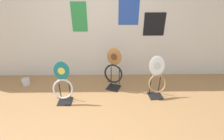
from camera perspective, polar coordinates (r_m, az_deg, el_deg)
name	(u,v)px	position (r m, az deg, el deg)	size (l,w,h in m)	color
ground_plane	(91,136)	(2.98, -6.82, -20.73)	(14.00, 14.00, 0.00)	#A37547
wall_back	(96,24)	(4.04, -5.25, 14.84)	(8.00, 0.07, 2.60)	silver
toilet_seat_display_teal_sax	(63,84)	(3.49, -15.79, -4.48)	(0.39, 0.28, 0.86)	black
toilet_seat_display_white_plain	(157,79)	(3.66, 14.46, -2.79)	(0.39, 0.36, 0.85)	black
toilet_seat_display_woodgrain	(114,70)	(3.74, 0.52, 0.00)	(0.44, 0.37, 0.96)	black
paint_can	(26,81)	(4.52, -26.30, -3.38)	(0.17, 0.17, 0.15)	silver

